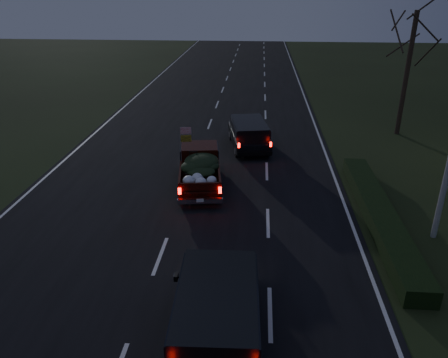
# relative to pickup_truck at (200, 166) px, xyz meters

# --- Properties ---
(ground) EXTENTS (120.00, 120.00, 0.00)m
(ground) POSITION_rel_pickup_truck_xyz_m (-0.58, -5.75, -0.90)
(ground) COLOR black
(ground) RESTS_ON ground
(road_asphalt) EXTENTS (14.00, 120.00, 0.02)m
(road_asphalt) POSITION_rel_pickup_truck_xyz_m (-0.58, -5.75, -0.89)
(road_asphalt) COLOR black
(road_asphalt) RESTS_ON ground
(hedge_row) EXTENTS (1.00, 10.00, 0.60)m
(hedge_row) POSITION_rel_pickup_truck_xyz_m (7.22, -2.75, -0.60)
(hedge_row) COLOR black
(hedge_row) RESTS_ON ground
(bare_tree_far) EXTENTS (3.60, 3.60, 7.00)m
(bare_tree_far) POSITION_rel_pickup_truck_xyz_m (10.92, 8.25, 4.33)
(bare_tree_far) COLOR black
(bare_tree_far) RESTS_ON ground
(pickup_truck) EXTENTS (2.34, 4.78, 2.41)m
(pickup_truck) POSITION_rel_pickup_truck_xyz_m (0.00, 0.00, 0.00)
(pickup_truck) COLOR black
(pickup_truck) RESTS_ON ground
(lead_suv) EXTENTS (2.52, 4.56, 1.24)m
(lead_suv) POSITION_rel_pickup_truck_xyz_m (2.05, 4.98, 0.04)
(lead_suv) COLOR black
(lead_suv) RESTS_ON ground
(rear_suv) EXTENTS (2.33, 4.84, 1.37)m
(rear_suv) POSITION_rel_pickup_truck_xyz_m (1.68, -9.42, 0.14)
(rear_suv) COLOR black
(rear_suv) RESTS_ON ground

